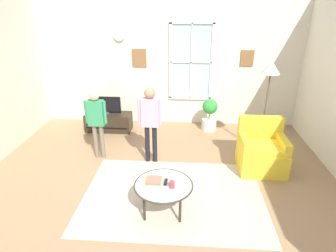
# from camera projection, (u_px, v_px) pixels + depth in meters

# --- Properties ---
(ground_plane) EXTENTS (6.51, 6.68, 0.02)m
(ground_plane) POSITION_uv_depth(u_px,v_px,m) (154.00, 201.00, 4.18)
(ground_plane) COLOR #9E7A56
(back_wall) EXTENTS (5.91, 0.17, 2.91)m
(back_wall) POSITION_uv_depth(u_px,v_px,m) (169.00, 62.00, 6.42)
(back_wall) COLOR silver
(back_wall) RESTS_ON ground_plane
(area_rug) EXTENTS (2.69, 1.93, 0.01)m
(area_rug) POSITION_uv_depth(u_px,v_px,m) (173.00, 195.00, 4.29)
(area_rug) COLOR #C6B29E
(area_rug) RESTS_ON ground_plane
(tv_stand) EXTENTS (1.02, 0.44, 0.40)m
(tv_stand) POSITION_uv_depth(u_px,v_px,m) (109.00, 122.00, 6.42)
(tv_stand) COLOR #2D2319
(tv_stand) RESTS_ON ground_plane
(television) EXTENTS (0.60, 0.08, 0.40)m
(television) POSITION_uv_depth(u_px,v_px,m) (107.00, 105.00, 6.26)
(television) COLOR #4C4C4C
(television) RESTS_ON tv_stand
(armchair) EXTENTS (0.76, 0.74, 0.87)m
(armchair) POSITION_uv_depth(u_px,v_px,m) (261.00, 151.00, 4.89)
(armchair) COLOR yellow
(armchair) RESTS_ON ground_plane
(coffee_table) EXTENTS (0.81, 0.81, 0.42)m
(coffee_table) POSITION_uv_depth(u_px,v_px,m) (164.00, 186.00, 3.85)
(coffee_table) COLOR #99B2B7
(coffee_table) RESTS_ON ground_plane
(book_stack) EXTENTS (0.26, 0.20, 0.04)m
(book_stack) POSITION_uv_depth(u_px,v_px,m) (154.00, 181.00, 3.88)
(book_stack) COLOR tan
(book_stack) RESTS_ON coffee_table
(cup) EXTENTS (0.07, 0.07, 0.10)m
(cup) POSITION_uv_depth(u_px,v_px,m) (172.00, 184.00, 3.76)
(cup) COLOR #BF3F3F
(cup) RESTS_ON coffee_table
(remote_near_books) EXTENTS (0.05, 0.14, 0.02)m
(remote_near_books) POSITION_uv_depth(u_px,v_px,m) (166.00, 182.00, 3.87)
(remote_near_books) COLOR black
(remote_near_books) RESTS_ON coffee_table
(person_green_shirt) EXTENTS (0.39, 0.18, 1.30)m
(person_green_shirt) POSITION_uv_depth(u_px,v_px,m) (96.00, 117.00, 5.04)
(person_green_shirt) COLOR #726656
(person_green_shirt) RESTS_ON ground_plane
(person_pink_shirt) EXTENTS (0.42, 0.19, 1.40)m
(person_pink_shirt) POSITION_uv_depth(u_px,v_px,m) (150.00, 117.00, 4.88)
(person_pink_shirt) COLOR black
(person_pink_shirt) RESTS_ON ground_plane
(potted_plant_by_window) EXTENTS (0.34, 0.34, 0.73)m
(potted_plant_by_window) POSITION_uv_depth(u_px,v_px,m) (210.00, 114.00, 6.36)
(potted_plant_by_window) COLOR silver
(potted_plant_by_window) RESTS_ON ground_plane
(floor_lamp) EXTENTS (0.32, 0.32, 1.77)m
(floor_lamp) POSITION_uv_depth(u_px,v_px,m) (270.00, 77.00, 4.94)
(floor_lamp) COLOR black
(floor_lamp) RESTS_ON ground_plane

